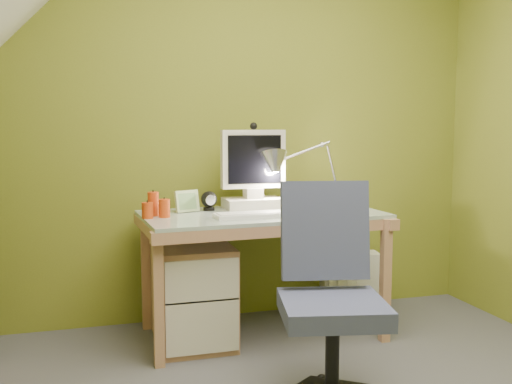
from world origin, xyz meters
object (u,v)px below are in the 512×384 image
object	(u,v)px
desk	(262,274)
task_chair	(333,307)
radiator	(350,281)
monitor	(253,168)
desk_lamp	(324,159)

from	to	relation	value
desk	task_chair	bearing A→B (deg)	-91.68
desk	radiator	bearing A→B (deg)	20.67
radiator	monitor	bearing A→B (deg)	-160.08
monitor	desk	bearing A→B (deg)	-90.59
desk	monitor	xyz separation A→B (m)	(0.00, 0.18, 0.59)
desk	task_chair	xyz separation A→B (m)	(0.03, -0.93, 0.09)
desk_lamp	radiator	distance (m)	0.85
desk_lamp	monitor	bearing A→B (deg)	175.45
desk	desk_lamp	bearing A→B (deg)	18.44
task_chair	desk	bearing A→B (deg)	103.75
monitor	radiator	xyz separation A→B (m)	(0.70, 0.13, -0.76)
desk_lamp	radiator	world-z (taller)	desk_lamp
monitor	desk_lamp	distance (m)	0.45
desk	task_chair	world-z (taller)	task_chair
radiator	desk	bearing A→B (deg)	-146.64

